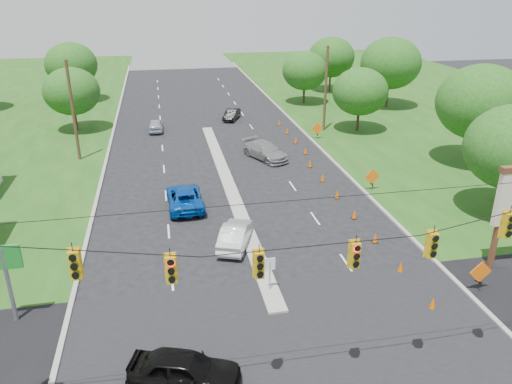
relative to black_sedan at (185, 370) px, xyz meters
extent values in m
plane|color=black|center=(4.78, -0.24, -0.77)|extent=(160.00, 160.00, 0.00)
cube|color=black|center=(4.78, -0.24, -0.77)|extent=(160.00, 14.00, 0.02)
cube|color=gray|center=(-5.32, 29.76, -0.77)|extent=(0.25, 110.00, 0.16)
cube|color=gray|center=(14.88, 29.76, -0.77)|extent=(0.25, 110.00, 0.16)
cube|color=gray|center=(4.78, 20.76, -0.77)|extent=(1.00, 34.00, 0.18)
cylinder|color=gray|center=(4.78, 5.76, 0.13)|extent=(0.06, 0.06, 1.80)
cube|color=white|center=(4.78, 5.76, 0.93)|extent=(0.55, 0.04, 0.70)
cylinder|color=black|center=(4.78, -1.24, 6.23)|extent=(24.00, 0.04, 0.04)
cube|color=yellow|center=(-3.22, -1.24, 5.98)|extent=(0.34, 0.24, 1.00)
cube|color=yellow|center=(-0.22, -1.24, 5.45)|extent=(0.34, 0.24, 1.00)
cube|color=yellow|center=(2.78, -1.24, 5.28)|extent=(0.34, 0.24, 1.00)
cube|color=yellow|center=(6.28, -1.24, 5.28)|extent=(0.34, 0.24, 1.00)
cube|color=yellow|center=(9.28, -1.24, 5.37)|extent=(0.34, 0.24, 1.00)
cube|color=yellow|center=(12.28, -1.24, 5.89)|extent=(0.34, 0.24, 1.00)
cylinder|color=#422D1C|center=(-7.72, 29.76, 3.73)|extent=(0.28, 0.28, 9.00)
cylinder|color=#422D1C|center=(17.28, 34.76, 3.73)|extent=(0.28, 0.28, 9.00)
cylinder|color=gray|center=(-7.72, 5.76, 1.23)|extent=(0.20, 0.20, 4.00)
cube|color=#1A8426|center=(-7.72, 5.76, 2.73)|extent=(1.60, 0.15, 1.20)
cube|color=#59331E|center=(17.68, 5.76, 1.43)|extent=(0.25, 0.25, 4.40)
cone|color=#E55400|center=(12.43, 2.76, -0.42)|extent=(0.32, 0.32, 0.70)
cone|color=#E55400|center=(12.43, 6.26, -0.42)|extent=(0.32, 0.32, 0.70)
cone|color=#E55400|center=(12.43, 9.76, -0.42)|extent=(0.32, 0.32, 0.70)
cone|color=#E55400|center=(12.43, 13.26, -0.42)|extent=(0.32, 0.32, 0.70)
cone|color=#E55400|center=(12.43, 16.76, -0.42)|extent=(0.32, 0.32, 0.70)
cone|color=#E55400|center=(12.43, 20.26, -0.42)|extent=(0.32, 0.32, 0.70)
cone|color=#E55400|center=(12.43, 23.76, -0.42)|extent=(0.32, 0.32, 0.70)
cone|color=#E55400|center=(13.03, 27.26, -0.42)|extent=(0.32, 0.32, 0.70)
cone|color=#E55400|center=(13.03, 30.76, -0.42)|extent=(0.32, 0.32, 0.70)
cone|color=#E55400|center=(13.03, 34.26, -0.42)|extent=(0.32, 0.32, 0.70)
cone|color=#E55400|center=(13.03, 37.76, -0.42)|extent=(0.32, 0.32, 0.70)
cube|color=black|center=(15.58, 3.76, -0.22)|extent=(0.06, 0.58, 0.26)
cube|color=black|center=(15.58, 3.76, -0.22)|extent=(0.06, 0.58, 0.26)
cube|color=orange|center=(15.58, 3.76, 0.38)|extent=(1.27, 0.05, 1.27)
cube|color=black|center=(15.58, 17.76, -0.22)|extent=(0.06, 0.58, 0.26)
cube|color=black|center=(15.58, 17.76, -0.22)|extent=(0.06, 0.58, 0.26)
cube|color=orange|center=(15.58, 17.76, 0.38)|extent=(1.27, 0.05, 1.27)
cube|color=black|center=(15.58, 31.76, -0.22)|extent=(0.06, 0.58, 0.26)
cube|color=black|center=(15.58, 31.76, -0.22)|extent=(0.06, 0.58, 0.26)
cube|color=orange|center=(15.58, 31.76, 0.38)|extent=(1.27, 0.05, 1.27)
cylinder|color=black|center=(-9.22, 39.76, 0.49)|extent=(0.28, 0.28, 2.52)
ellipsoid|color=#194C14|center=(-9.22, 39.76, 3.57)|extent=(5.88, 5.88, 5.04)
cylinder|color=black|center=(-11.22, 54.76, 0.67)|extent=(0.28, 0.28, 2.88)
ellipsoid|color=#194C14|center=(-11.22, 54.76, 4.19)|extent=(6.72, 6.72, 5.76)
cylinder|color=black|center=(22.78, 11.76, 0.67)|extent=(0.28, 0.28, 2.88)
cylinder|color=black|center=(26.78, 21.76, 0.85)|extent=(0.28, 0.28, 3.24)
ellipsoid|color=#194C14|center=(26.78, 21.76, 4.81)|extent=(7.56, 7.56, 6.48)
cylinder|color=black|center=(20.78, 33.76, 0.49)|extent=(0.28, 0.28, 2.52)
ellipsoid|color=#194C14|center=(20.78, 33.76, 3.57)|extent=(5.88, 5.88, 5.04)
cylinder|color=black|center=(28.78, 43.76, 0.85)|extent=(0.28, 0.28, 3.24)
ellipsoid|color=#194C14|center=(28.78, 43.76, 4.81)|extent=(7.56, 7.56, 6.48)
cylinder|color=black|center=(24.78, 54.76, 0.67)|extent=(0.28, 0.28, 2.88)
ellipsoid|color=#194C14|center=(24.78, 54.76, 4.19)|extent=(6.72, 6.72, 5.76)
cylinder|color=black|center=(18.78, 47.76, 0.49)|extent=(0.28, 0.28, 2.52)
ellipsoid|color=#194C14|center=(18.78, 47.76, 3.57)|extent=(5.88, 5.88, 5.04)
imported|color=black|center=(0.00, 0.00, 0.00)|extent=(4.87, 3.17, 1.54)
imported|color=silver|center=(3.81, 11.12, -0.05)|extent=(2.95, 4.64, 1.44)
imported|color=#0442A8|center=(1.10, 17.48, -0.03)|extent=(2.62, 5.39, 1.48)
imported|color=gray|center=(9.05, 26.80, -0.01)|extent=(4.05, 5.64, 1.52)
imported|color=#9C9FB7|center=(-0.76, 38.05, -0.11)|extent=(1.65, 3.90, 1.32)
imported|color=black|center=(8.10, 41.32, -0.14)|extent=(2.71, 4.02, 1.25)
camera|label=1|loc=(-0.19, -15.82, 14.33)|focal=35.00mm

